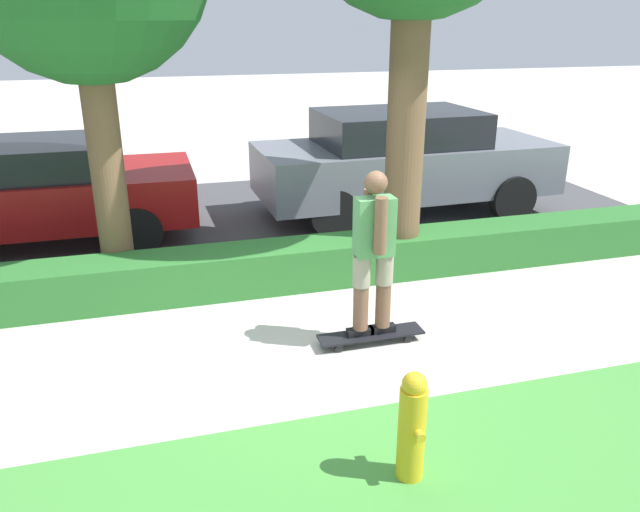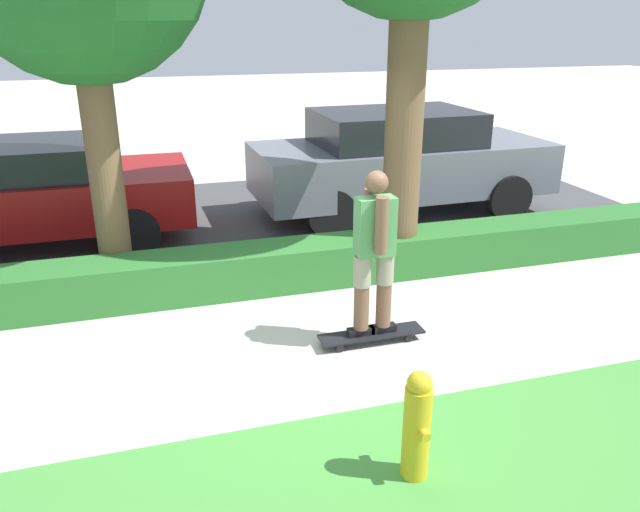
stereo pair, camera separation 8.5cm
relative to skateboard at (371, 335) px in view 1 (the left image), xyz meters
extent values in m
plane|color=#BCB7AD|center=(-0.58, -0.02, -0.08)|extent=(60.00, 60.00, 0.00)
cube|color=#474749|center=(-0.58, 4.18, -0.08)|extent=(12.76, 5.00, 0.01)
cube|color=#2D702D|center=(-0.58, 1.58, 0.17)|extent=(12.76, 0.60, 0.50)
cube|color=black|center=(0.00, 0.00, 0.01)|extent=(1.04, 0.24, 0.02)
cylinder|color=black|center=(0.35, -0.09, -0.04)|extent=(0.08, 0.04, 0.08)
cylinder|color=black|center=(0.35, 0.09, -0.04)|extent=(0.08, 0.04, 0.08)
cylinder|color=black|center=(-0.35, -0.09, -0.04)|extent=(0.08, 0.04, 0.08)
cylinder|color=black|center=(-0.35, 0.09, -0.04)|extent=(0.08, 0.04, 0.08)
cube|color=black|center=(-0.11, 0.00, 0.05)|extent=(0.26, 0.09, 0.07)
cylinder|color=brown|center=(-0.11, 0.00, 0.46)|extent=(0.14, 0.14, 0.74)
cylinder|color=gray|center=(-0.11, 0.00, 0.68)|extent=(0.17, 0.17, 0.30)
cube|color=black|center=(0.11, 0.00, 0.05)|extent=(0.26, 0.09, 0.07)
cylinder|color=brown|center=(0.11, 0.00, 0.46)|extent=(0.14, 0.14, 0.74)
cylinder|color=gray|center=(0.11, 0.00, 0.68)|extent=(0.17, 0.17, 0.30)
cube|color=#519356|center=(0.00, 0.00, 1.10)|extent=(0.35, 0.19, 0.55)
cylinder|color=brown|center=(0.00, -0.15, 1.16)|extent=(0.12, 0.12, 0.52)
cylinder|color=brown|center=(0.00, 0.15, 1.16)|extent=(0.12, 0.12, 0.52)
sphere|color=brown|center=(0.00, 0.00, 1.51)|extent=(0.21, 0.21, 0.21)
cylinder|color=brown|center=(-2.35, 2.02, 1.35)|extent=(0.36, 0.36, 2.86)
cylinder|color=brown|center=(0.95, 1.59, 1.67)|extent=(0.43, 0.43, 3.50)
cube|color=maroon|center=(-3.47, 3.92, 0.58)|extent=(4.27, 1.88, 0.66)
cube|color=black|center=(-3.59, 3.92, 1.12)|extent=(2.22, 1.65, 0.43)
cylinder|color=black|center=(-2.14, 3.06, 0.25)|extent=(0.67, 0.22, 0.67)
cylinder|color=black|center=(-2.14, 4.78, 0.25)|extent=(0.67, 0.22, 0.67)
cube|color=slate|center=(1.99, 3.94, 0.65)|extent=(4.67, 1.98, 0.76)
cube|color=black|center=(1.85, 3.94, 1.28)|extent=(2.45, 1.70, 0.51)
cylinder|color=black|center=(3.42, 3.08, 0.27)|extent=(0.71, 0.22, 0.71)
cylinder|color=black|center=(3.42, 4.79, 0.27)|extent=(0.71, 0.22, 0.71)
cylinder|color=black|center=(0.56, 3.08, 0.27)|extent=(0.71, 0.22, 0.71)
cylinder|color=black|center=(0.56, 4.79, 0.27)|extent=(0.71, 0.22, 0.71)
cylinder|color=gold|center=(-0.39, -1.85, 0.27)|extent=(0.19, 0.19, 0.70)
sphere|color=gold|center=(-0.39, -1.85, 0.65)|extent=(0.17, 0.17, 0.17)
cylinder|color=gold|center=(-0.39, -1.94, 0.34)|extent=(0.07, 0.11, 0.07)
cylinder|color=gold|center=(-0.39, -1.75, 0.34)|extent=(0.07, 0.11, 0.07)
camera|label=1|loc=(-1.92, -5.02, 2.87)|focal=35.00mm
camera|label=2|loc=(-2.00, -4.99, 2.87)|focal=35.00mm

